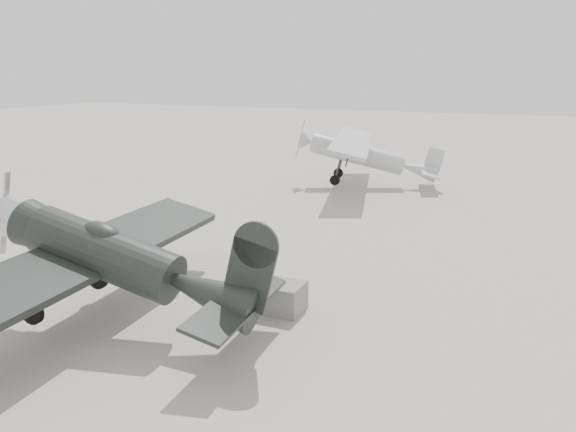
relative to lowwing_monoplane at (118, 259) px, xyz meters
name	(u,v)px	position (x,y,z in m)	size (l,w,h in m)	color
ground	(251,278)	(1.50, 4.81, -2.01)	(160.00, 160.00, 0.00)	#A39B91
lowwing_monoplane	(118,259)	(0.00, 0.00, 0.00)	(8.42, 11.74, 3.79)	black
highwing_monoplane	(363,151)	(0.59, 21.52, 0.14)	(8.70, 12.15, 3.44)	#ADB0B2
equipment_block	(275,296)	(3.31, 2.81, -1.58)	(1.72, 1.08, 0.86)	slate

